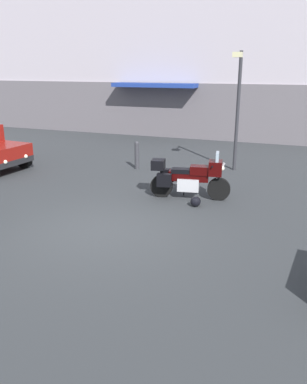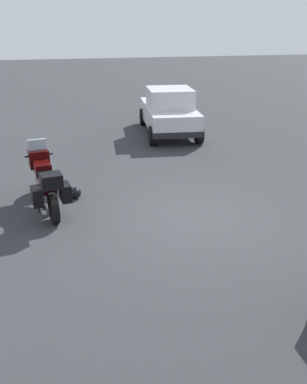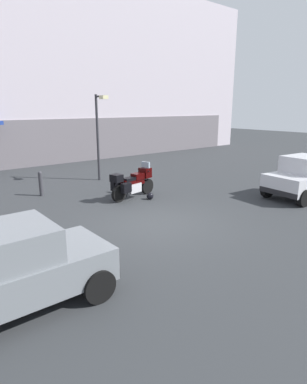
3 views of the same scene
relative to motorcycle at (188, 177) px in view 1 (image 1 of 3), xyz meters
The scene contains 6 objects.
ground_plane 3.20m from the motorcycle, 111.55° to the right, with size 80.00×80.00×0.00m, color #2D3033.
building_facade_rear 12.00m from the motorcycle, 96.13° to the left, with size 39.19×3.40×11.78m.
motorcycle is the anchor object (origin of this frame).
helmet 0.87m from the motorcycle, 57.53° to the right, with size 0.28×0.28×0.28m, color black.
streetlamp_curbside 4.13m from the motorcycle, 79.82° to the left, with size 0.28×0.94×4.10m.
bollard_curbside 3.77m from the motorcycle, 135.98° to the left, with size 0.16×0.16×1.02m.
Camera 1 is at (4.07, -7.41, 3.57)m, focal length 36.95 mm.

